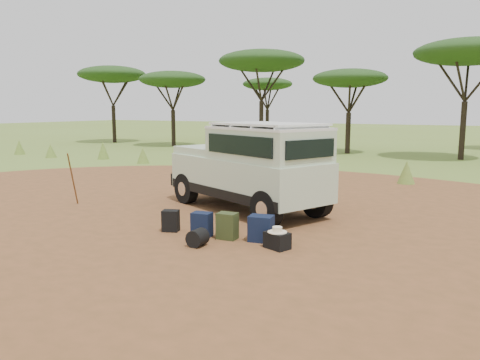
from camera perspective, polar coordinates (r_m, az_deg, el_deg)
The scene contains 13 objects.
ground at distance 10.51m, azimuth -5.44°, elevation -5.56°, with size 140.00×140.00×0.00m, color olive.
dirt_clearing at distance 10.51m, azimuth -5.44°, elevation -5.54°, with size 23.00×23.00×0.01m, color brown.
grass_fringe at distance 18.08m, azimuth 10.75°, elevation 1.65°, with size 36.60×1.60×0.90m.
acacia_treeline at distance 28.70m, azimuth 19.64°, elevation 12.81°, with size 46.70×13.20×6.26m.
safari_vehicle at distance 11.76m, azimuth 1.33°, elevation 1.39°, with size 4.91×3.44×2.24m.
walking_staff at distance 13.20m, azimuth -19.72°, elevation 0.09°, with size 0.04×0.04×1.52m, color brown.
backpack_black at distance 10.03m, azimuth -8.45°, elevation -4.95°, with size 0.34×0.25×0.46m, color black.
backpack_navy at distance 9.53m, azimuth -4.67°, elevation -5.46°, with size 0.39×0.28×0.51m, color #122039.
backpack_olive at distance 9.34m, azimuth -1.55°, elevation -5.64°, with size 0.39×0.28×0.54m, color #36431E.
duffel_navy at distance 9.20m, azimuth 2.59°, elevation -5.94°, with size 0.46×0.34×0.52m, color #122039.
hard_case at distance 8.77m, azimuth 4.56°, elevation -7.37°, with size 0.45×0.32×0.32m, color black.
stuff_sack at distance 8.93m, azimuth -5.19°, elevation -7.03°, with size 0.33×0.33×0.33m, color black.
safari_hat at distance 8.72m, azimuth 4.57°, elevation -6.13°, with size 0.36×0.36×0.11m.
Camera 1 is at (5.84, -8.34, 2.59)m, focal length 35.00 mm.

